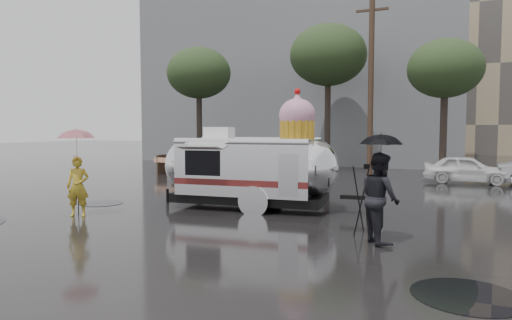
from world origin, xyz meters
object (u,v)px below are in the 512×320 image
at_px(tripod, 366,192).
at_px(airstream_trailer, 252,166).
at_px(person_left, 78,186).
at_px(person_right, 380,198).

bearing_deg(tripod, airstream_trailer, 131.47).
distance_m(airstream_trailer, tripod, 4.33).
bearing_deg(person_left, airstream_trailer, 10.85).
distance_m(airstream_trailer, person_right, 4.99).
xyz_separation_m(person_left, tripod, (7.52, 0.96, 0.15)).
height_order(airstream_trailer, person_left, airstream_trailer).
height_order(airstream_trailer, tripod, airstream_trailer).
relative_size(person_right, tripod, 1.18).
bearing_deg(person_right, person_left, 59.08).
height_order(person_left, person_right, person_right).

